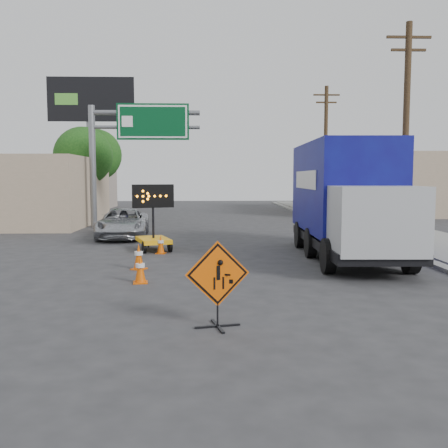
{
  "coord_description": "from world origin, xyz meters",
  "views": [
    {
      "loc": [
        -0.0,
        -10.26,
        2.82
      ],
      "look_at": [
        0.39,
        2.53,
        1.62
      ],
      "focal_mm": 40.0,
      "sensor_mm": 36.0,
      "label": 1
    }
  ],
  "objects_px": {
    "box_truck": "(346,206)",
    "pickup_truck": "(123,223)",
    "construction_sign": "(218,282)",
    "arrow_board": "(153,235)"
  },
  "relations": [
    {
      "from": "construction_sign",
      "to": "box_truck",
      "type": "relative_size",
      "value": 0.19
    },
    {
      "from": "pickup_truck",
      "to": "construction_sign",
      "type": "bearing_deg",
      "value": -78.29
    },
    {
      "from": "arrow_board",
      "to": "box_truck",
      "type": "xyz_separation_m",
      "value": [
        6.93,
        -1.99,
        1.25
      ]
    },
    {
      "from": "arrow_board",
      "to": "pickup_truck",
      "type": "distance_m",
      "value": 4.6
    },
    {
      "from": "box_truck",
      "to": "pickup_truck",
      "type": "bearing_deg",
      "value": 146.63
    },
    {
      "from": "construction_sign",
      "to": "pickup_truck",
      "type": "relative_size",
      "value": 0.34
    },
    {
      "from": "arrow_board",
      "to": "box_truck",
      "type": "bearing_deg",
      "value": -34.79
    },
    {
      "from": "construction_sign",
      "to": "arrow_board",
      "type": "height_order",
      "value": "arrow_board"
    },
    {
      "from": "arrow_board",
      "to": "pickup_truck",
      "type": "xyz_separation_m",
      "value": [
        -1.88,
        4.2,
        0.09
      ]
    },
    {
      "from": "arrow_board",
      "to": "box_truck",
      "type": "height_order",
      "value": "box_truck"
    }
  ]
}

